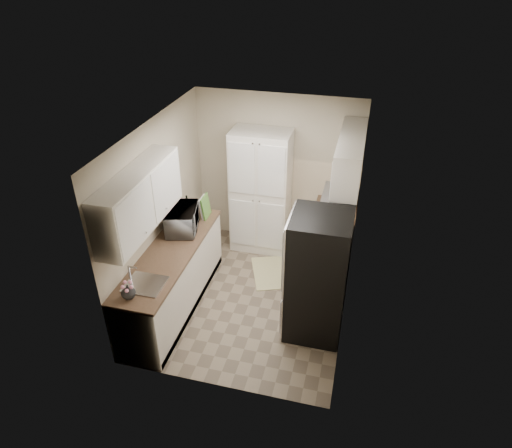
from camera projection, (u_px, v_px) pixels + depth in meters
The scene contains 16 objects.
ground at pixel (252, 296), 6.57m from camera, with size 3.20×3.20×0.00m, color #7A6B56.
room_shell at pixel (250, 197), 5.71m from camera, with size 2.64×3.24×2.52m.
pantry_cabinet at pixel (261, 192), 7.17m from camera, with size 0.90×0.55×2.00m, color silver.
base_cabinet_left at pixel (173, 280), 6.19m from camera, with size 0.60×2.30×0.88m, color silver.
countertop_left at pixel (170, 252), 5.95m from camera, with size 0.63×2.33×0.04m, color brown.
base_cabinet_right at pixel (333, 236), 7.11m from camera, with size 0.60×0.80×0.88m, color silver.
countertop_right at pixel (335, 211), 6.87m from camera, with size 0.63×0.83×0.04m, color brown.
electric_range at pixel (326, 264), 6.43m from camera, with size 0.71×0.78×1.13m.
refrigerator at pixel (317, 277), 5.58m from camera, with size 0.70×0.72×1.70m, color #B7B7BC.
microwave at pixel (182, 219), 6.30m from camera, with size 0.60×0.41×0.33m, color silver.
wine_bottle at pixel (187, 207), 6.60m from camera, with size 0.08×0.08×0.31m, color black.
flower_vase at pixel (128, 292), 5.11m from camera, with size 0.16×0.16×0.17m, color white.
cutting_board at pixel (206, 207), 6.60m from camera, with size 0.02×0.27×0.33m, color #508A34.
toaster_oven at pixel (344, 199), 6.90m from camera, with size 0.33×0.42×0.24m, color #ACADB1.
fruit_basket at pixel (343, 188), 6.79m from camera, with size 0.27×0.27×0.12m, color #E39A01, non-canonical shape.
kitchen_mat at pixel (270, 272), 7.03m from camera, with size 0.52×0.83×0.01m, color beige.
Camera 1 is at (1.31, -4.88, 4.32)m, focal length 32.00 mm.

